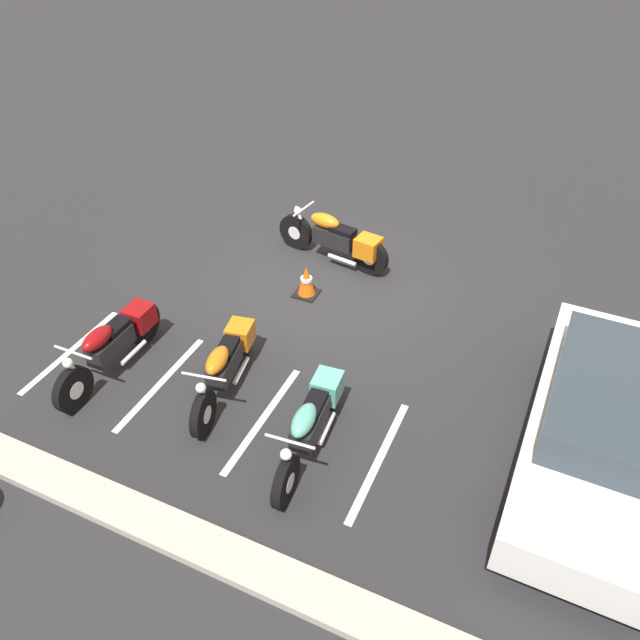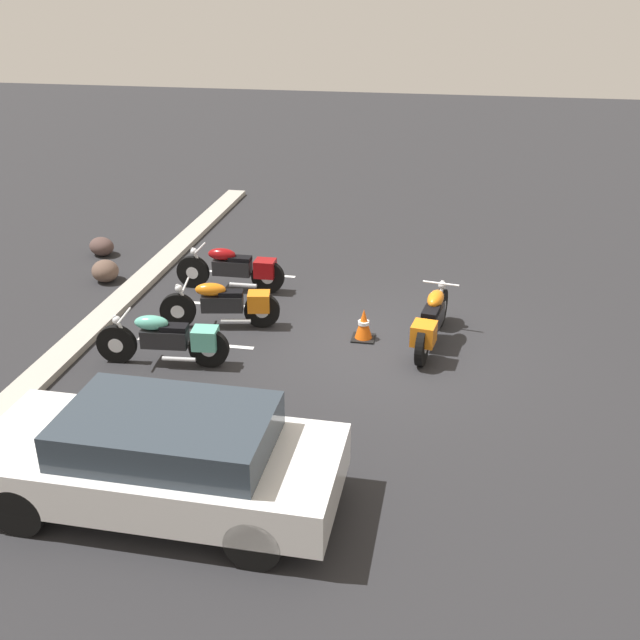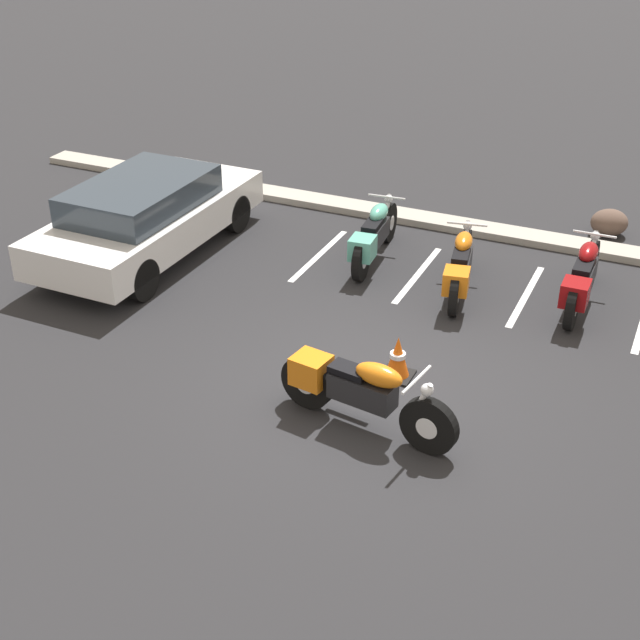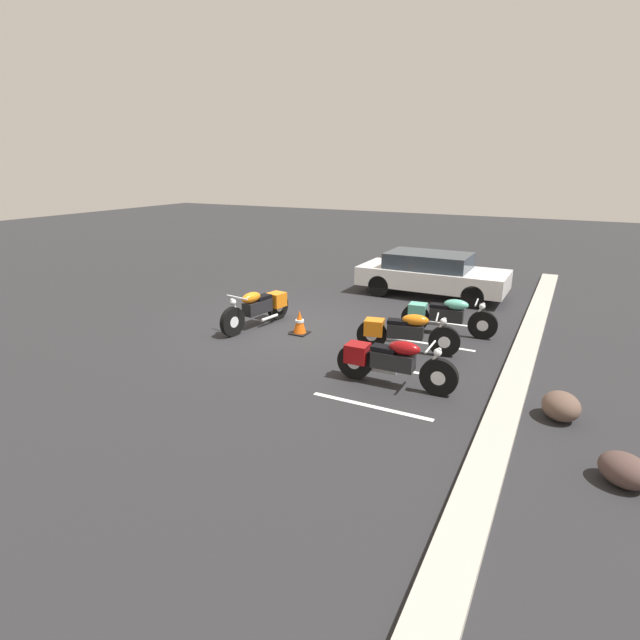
% 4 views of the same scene
% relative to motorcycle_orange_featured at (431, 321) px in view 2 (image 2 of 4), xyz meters
% --- Properties ---
extents(ground, '(60.00, 60.00, 0.00)m').
position_rel_motorcycle_orange_featured_xyz_m(ground, '(-0.20, 0.69, -0.48)').
color(ground, '#262628').
extents(motorcycle_orange_featured, '(2.28, 0.74, 0.90)m').
position_rel_motorcycle_orange_featured_xyz_m(motorcycle_orange_featured, '(0.00, 0.00, 0.00)').
color(motorcycle_orange_featured, black).
rests_on(motorcycle_orange_featured, ground).
extents(parked_bike_0, '(0.62, 2.19, 0.86)m').
position_rel_motorcycle_orange_featured_xyz_m(parked_bike_0, '(-1.44, 4.15, -0.02)').
color(parked_bike_0, black).
rests_on(parked_bike_0, ground).
extents(parked_bike_1, '(0.75, 2.14, 0.85)m').
position_rel_motorcycle_orange_featured_xyz_m(parked_bike_1, '(0.11, 3.67, -0.03)').
color(parked_bike_1, black).
rests_on(parked_bike_1, ground).
extents(parked_bike_2, '(0.62, 2.23, 0.88)m').
position_rel_motorcycle_orange_featured_xyz_m(parked_bike_2, '(1.81, 3.99, -0.01)').
color(parked_bike_2, black).
rests_on(parked_bike_2, ground).
extents(car_white, '(1.85, 4.32, 1.29)m').
position_rel_motorcycle_orange_featured_xyz_m(car_white, '(-4.83, 2.92, 0.20)').
color(car_white, black).
rests_on(car_white, ground).
extents(concrete_curb, '(18.00, 0.50, 0.12)m').
position_rel_motorcycle_orange_featured_xyz_m(concrete_curb, '(-0.20, 6.01, -0.42)').
color(concrete_curb, '#A8A399').
rests_on(concrete_curb, ground).
extents(landscape_rock_0, '(0.82, 0.79, 0.45)m').
position_rel_motorcycle_orange_featured_xyz_m(landscape_rock_0, '(1.79, 6.80, -0.25)').
color(landscape_rock_0, brown).
rests_on(landscape_rock_0, ground).
extents(landscape_rock_1, '(0.77, 0.80, 0.41)m').
position_rel_motorcycle_orange_featured_xyz_m(landscape_rock_1, '(3.26, 7.58, -0.27)').
color(landscape_rock_1, '#4C3934').
rests_on(landscape_rock_1, ground).
extents(traffic_cone, '(0.40, 0.40, 0.57)m').
position_rel_motorcycle_orange_featured_xyz_m(traffic_cone, '(0.07, 1.16, -0.21)').
color(traffic_cone, black).
rests_on(traffic_cone, ground).
extents(stall_line_0, '(0.10, 2.10, 0.00)m').
position_rel_motorcycle_orange_featured_xyz_m(stall_line_0, '(-2.32, 4.01, -0.48)').
color(stall_line_0, white).
rests_on(stall_line_0, ground).
extents(stall_line_1, '(0.10, 2.10, 0.00)m').
position_rel_motorcycle_orange_featured_xyz_m(stall_line_1, '(-0.64, 4.01, -0.48)').
color(stall_line_1, white).
rests_on(stall_line_1, ground).
extents(stall_line_2, '(0.10, 2.10, 0.00)m').
position_rel_motorcycle_orange_featured_xyz_m(stall_line_2, '(1.05, 4.01, -0.48)').
color(stall_line_2, white).
rests_on(stall_line_2, ground).
extents(stall_line_3, '(0.10, 2.10, 0.00)m').
position_rel_motorcycle_orange_featured_xyz_m(stall_line_3, '(2.74, 4.01, -0.48)').
color(stall_line_3, white).
rests_on(stall_line_3, ground).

